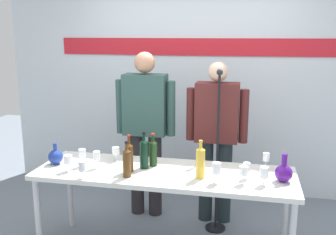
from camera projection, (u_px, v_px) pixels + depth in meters
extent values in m
cube|color=silver|center=(193.00, 69.00, 4.65)|extent=(4.69, 0.10, 3.00)
cube|color=red|center=(193.00, 47.00, 4.54)|extent=(3.28, 0.01, 0.20)
cube|color=silver|center=(164.00, 173.00, 3.30)|extent=(2.19, 0.71, 0.04)
cylinder|color=silver|center=(38.00, 220.00, 3.31)|extent=(0.05, 0.05, 0.74)
cylinder|color=silver|center=(70.00, 192.00, 3.89)|extent=(0.05, 0.05, 0.74)
cylinder|color=silver|center=(285.00, 212.00, 3.46)|extent=(0.05, 0.05, 0.74)
sphere|color=navy|center=(56.00, 157.00, 3.46)|extent=(0.13, 0.13, 0.13)
cylinder|color=navy|center=(55.00, 147.00, 3.44)|extent=(0.03, 0.03, 0.07)
sphere|color=#4C1485|center=(284.00, 173.00, 3.05)|extent=(0.14, 0.14, 0.14)
cylinder|color=#4C1485|center=(284.00, 160.00, 3.03)|extent=(0.04, 0.04, 0.10)
cylinder|color=#252225|center=(137.00, 174.00, 4.17)|extent=(0.14, 0.14, 0.89)
cylinder|color=#252225|center=(155.00, 175.00, 4.13)|extent=(0.14, 0.14, 0.89)
cube|color=#32544E|center=(145.00, 105.00, 3.99)|extent=(0.44, 0.22, 0.63)
cylinder|color=#32544E|center=(120.00, 107.00, 4.05)|extent=(0.09, 0.09, 0.56)
cylinder|color=#32544E|center=(171.00, 109.00, 3.94)|extent=(0.09, 0.09, 0.56)
sphere|color=tan|center=(145.00, 62.00, 3.90)|extent=(0.21, 0.21, 0.21)
cylinder|color=#1D282B|center=(206.00, 180.00, 4.02)|extent=(0.14, 0.14, 0.86)
cylinder|color=#1D282B|center=(224.00, 182.00, 3.98)|extent=(0.14, 0.14, 0.86)
cube|color=#582322|center=(217.00, 112.00, 3.85)|extent=(0.43, 0.22, 0.59)
cylinder|color=#582322|center=(191.00, 114.00, 3.91)|extent=(0.09, 0.09, 0.53)
cylinder|color=#582322|center=(244.00, 116.00, 3.80)|extent=(0.09, 0.09, 0.53)
sphere|color=beige|center=(218.00, 72.00, 3.76)|extent=(0.19, 0.19, 0.19)
cylinder|color=#512D11|center=(129.00, 159.00, 3.27)|extent=(0.07, 0.07, 0.23)
cone|color=#512D11|center=(129.00, 144.00, 3.24)|extent=(0.07, 0.07, 0.03)
cylinder|color=#512D11|center=(129.00, 141.00, 3.23)|extent=(0.02, 0.02, 0.08)
cylinder|color=red|center=(129.00, 136.00, 3.22)|extent=(0.03, 0.03, 0.02)
cylinder|color=black|center=(144.00, 155.00, 3.35)|extent=(0.08, 0.08, 0.23)
cone|color=black|center=(144.00, 141.00, 3.32)|extent=(0.08, 0.08, 0.03)
cylinder|color=black|center=(144.00, 138.00, 3.32)|extent=(0.03, 0.03, 0.07)
cylinder|color=black|center=(144.00, 133.00, 3.31)|extent=(0.03, 0.03, 0.02)
cylinder|color=#4F3113|center=(127.00, 164.00, 3.15)|extent=(0.07, 0.07, 0.22)
cone|color=#4F3113|center=(127.00, 150.00, 3.12)|extent=(0.07, 0.07, 0.03)
cylinder|color=#4F3113|center=(126.00, 147.00, 3.11)|extent=(0.03, 0.03, 0.07)
cylinder|color=black|center=(126.00, 142.00, 3.11)|extent=(0.03, 0.03, 0.02)
cylinder|color=gold|center=(200.00, 164.00, 3.12)|extent=(0.07, 0.07, 0.24)
cone|color=gold|center=(201.00, 148.00, 3.09)|extent=(0.07, 0.07, 0.03)
cylinder|color=gold|center=(201.00, 146.00, 3.08)|extent=(0.03, 0.03, 0.06)
cylinder|color=gold|center=(201.00, 141.00, 3.08)|extent=(0.03, 0.03, 0.02)
cylinder|color=#183415|center=(153.00, 154.00, 3.41)|extent=(0.07, 0.07, 0.21)
cone|color=#183415|center=(153.00, 142.00, 3.39)|extent=(0.07, 0.07, 0.03)
cylinder|color=#183415|center=(153.00, 139.00, 3.38)|extent=(0.03, 0.03, 0.07)
cylinder|color=red|center=(153.00, 134.00, 3.37)|extent=(0.03, 0.03, 0.02)
cylinder|color=white|center=(83.00, 178.00, 3.13)|extent=(0.06, 0.06, 0.00)
cylinder|color=white|center=(82.00, 174.00, 3.13)|extent=(0.01, 0.01, 0.06)
cylinder|color=white|center=(82.00, 166.00, 3.11)|extent=(0.06, 0.06, 0.08)
cylinder|color=white|center=(116.00, 160.00, 3.56)|extent=(0.05, 0.05, 0.00)
cylinder|color=white|center=(116.00, 157.00, 3.56)|extent=(0.01, 0.01, 0.06)
cylinder|color=white|center=(116.00, 151.00, 3.54)|extent=(0.07, 0.07, 0.07)
cylinder|color=white|center=(83.00, 166.00, 3.42)|extent=(0.06, 0.06, 0.00)
cylinder|color=white|center=(83.00, 162.00, 3.41)|extent=(0.01, 0.01, 0.08)
cylinder|color=white|center=(82.00, 153.00, 3.39)|extent=(0.06, 0.06, 0.07)
cylinder|color=white|center=(69.00, 171.00, 3.29)|extent=(0.06, 0.06, 0.00)
cylinder|color=white|center=(68.00, 167.00, 3.29)|extent=(0.01, 0.01, 0.07)
cylinder|color=white|center=(68.00, 159.00, 3.27)|extent=(0.07, 0.07, 0.07)
cylinder|color=white|center=(97.00, 168.00, 3.37)|extent=(0.05, 0.05, 0.00)
cylinder|color=white|center=(97.00, 164.00, 3.36)|extent=(0.01, 0.01, 0.07)
cylinder|color=white|center=(97.00, 156.00, 3.35)|extent=(0.06, 0.06, 0.08)
cylinder|color=white|center=(243.00, 183.00, 3.02)|extent=(0.05, 0.05, 0.00)
cylinder|color=white|center=(243.00, 179.00, 3.02)|extent=(0.01, 0.01, 0.07)
cylinder|color=white|center=(244.00, 170.00, 3.00)|extent=(0.07, 0.07, 0.07)
cylinder|color=white|center=(266.00, 169.00, 3.35)|extent=(0.06, 0.06, 0.00)
cylinder|color=white|center=(266.00, 165.00, 3.34)|extent=(0.01, 0.01, 0.07)
cylinder|color=white|center=(266.00, 157.00, 3.33)|extent=(0.06, 0.06, 0.07)
cylinder|color=white|center=(246.00, 179.00, 3.13)|extent=(0.05, 0.05, 0.00)
cylinder|color=white|center=(246.00, 175.00, 3.12)|extent=(0.01, 0.01, 0.06)
cylinder|color=white|center=(247.00, 167.00, 3.11)|extent=(0.06, 0.06, 0.08)
cylinder|color=white|center=(216.00, 183.00, 3.04)|extent=(0.06, 0.06, 0.00)
cylinder|color=white|center=(216.00, 178.00, 3.03)|extent=(0.01, 0.01, 0.08)
cylinder|color=white|center=(217.00, 168.00, 3.01)|extent=(0.07, 0.07, 0.09)
cylinder|color=white|center=(263.00, 185.00, 2.99)|extent=(0.06, 0.06, 0.00)
cylinder|color=white|center=(264.00, 181.00, 2.99)|extent=(0.01, 0.01, 0.06)
cylinder|color=white|center=(264.00, 172.00, 2.97)|extent=(0.07, 0.07, 0.09)
cylinder|color=black|center=(215.00, 228.00, 3.90)|extent=(0.20, 0.20, 0.02)
cylinder|color=black|center=(217.00, 155.00, 3.73)|extent=(0.02, 0.02, 1.54)
sphere|color=#232328|center=(220.00, 72.00, 3.56)|extent=(0.06, 0.06, 0.06)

